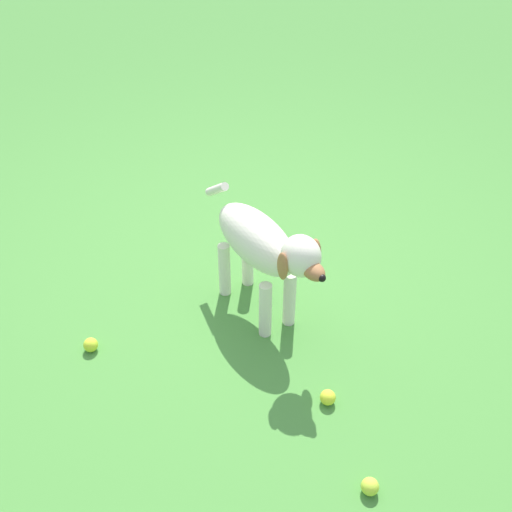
% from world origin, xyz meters
% --- Properties ---
extents(ground, '(14.00, 14.00, 0.00)m').
position_xyz_m(ground, '(0.00, 0.00, 0.00)').
color(ground, '#478438').
extents(dog, '(0.87, 0.39, 0.61)m').
position_xyz_m(dog, '(0.29, -0.24, 0.40)').
color(dog, silver).
rests_on(dog, ground).
extents(tennis_ball_0, '(0.07, 0.07, 0.07)m').
position_xyz_m(tennis_ball_0, '(-0.17, -0.91, 0.03)').
color(tennis_ball_0, '#C9DA30').
rests_on(tennis_ball_0, ground).
extents(tennis_ball_1, '(0.07, 0.07, 0.07)m').
position_xyz_m(tennis_ball_1, '(0.84, -0.51, 0.03)').
color(tennis_ball_1, yellow).
rests_on(tennis_ball_1, ground).
extents(tennis_ball_2, '(0.07, 0.07, 0.07)m').
position_xyz_m(tennis_ball_2, '(1.18, -0.76, 0.03)').
color(tennis_ball_2, '#C1DD3B').
rests_on(tennis_ball_2, ground).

